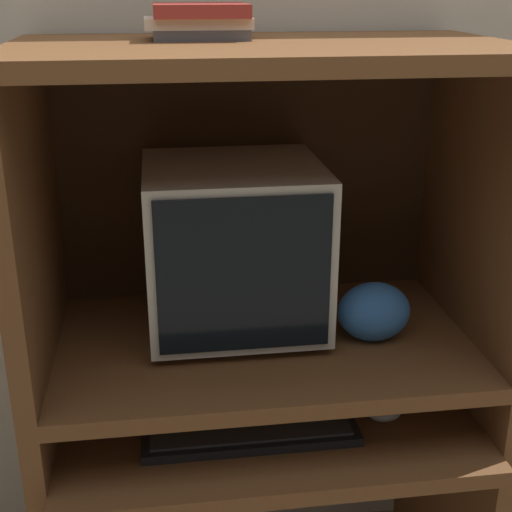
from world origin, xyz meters
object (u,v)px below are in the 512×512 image
at_px(crt_monitor, 234,246).
at_px(mouse, 384,413).
at_px(snack_bag, 374,312).
at_px(keyboard, 250,431).
at_px(book_stack, 200,21).

height_order(crt_monitor, mouse, crt_monitor).
distance_m(crt_monitor, snack_bag, 0.34).
relative_size(keyboard, snack_bag, 2.85).
bearing_deg(book_stack, crt_monitor, -19.15).
distance_m(crt_monitor, book_stack, 0.48).
bearing_deg(crt_monitor, keyboard, -88.03).
relative_size(snack_bag, book_stack, 0.77).
height_order(crt_monitor, book_stack, book_stack).
bearing_deg(snack_bag, book_stack, 160.40).
distance_m(crt_monitor, mouse, 0.50).
bearing_deg(snack_bag, keyboard, -160.74).
xyz_separation_m(keyboard, snack_bag, (0.29, 0.10, 0.22)).
distance_m(mouse, snack_bag, 0.23).
distance_m(keyboard, book_stack, 0.86).
xyz_separation_m(crt_monitor, snack_bag, (0.30, -0.11, -0.13)).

